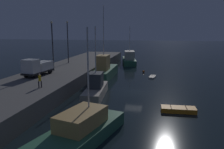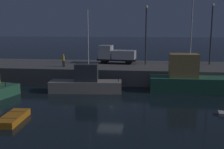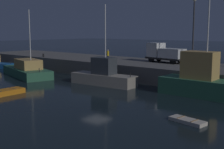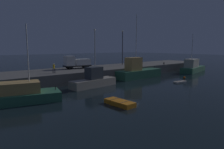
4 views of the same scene
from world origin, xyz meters
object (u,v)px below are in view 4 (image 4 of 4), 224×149
object	(u,v)px
fishing_boat_blue	(94,80)
lamp_post_west	(95,45)
fishing_trawler_green	(193,67)
dockworker	(54,68)
bollard_central	(164,63)
mooring_buoy_near	(184,78)
fishing_boat_orange	(138,71)
dinghy_orange_near	(180,82)
lamp_post_east	(122,45)
utility_truck	(76,62)
fishing_boat_white	(14,96)
rowboat_white_mid	(120,103)

from	to	relation	value
fishing_boat_blue	lamp_post_west	distance (m)	12.93
fishing_boat_blue	fishing_trawler_green	world-z (taller)	fishing_trawler_green
dockworker	bollard_central	bearing A→B (deg)	-3.19
fishing_trawler_green	mooring_buoy_near	xyz separation A→B (m)	(-12.03, -4.67, -1.04)
fishing_boat_orange	fishing_trawler_green	size ratio (longest dim) A/B	1.15
dinghy_orange_near	bollard_central	xyz separation A→B (m)	(10.58, 11.25, 2.21)
fishing_boat_orange	lamp_post_west	size ratio (longest dim) A/B	1.58
fishing_boat_blue	fishing_trawler_green	xyz separation A→B (m)	(31.39, -0.48, 0.15)
fishing_boat_blue	lamp_post_east	size ratio (longest dim) A/B	1.09
bollard_central	fishing_trawler_green	bearing A→B (deg)	-36.05
utility_truck	dockworker	bearing A→B (deg)	-148.92
fishing_trawler_green	utility_truck	bearing A→B (deg)	160.36
fishing_trawler_green	dinghy_orange_near	distance (m)	18.19
lamp_post_east	bollard_central	distance (m)	11.95
fishing_boat_white	dinghy_orange_near	distance (m)	27.74
rowboat_white_mid	utility_truck	world-z (taller)	utility_truck
fishing_boat_orange	lamp_post_west	bearing A→B (deg)	127.74
dinghy_orange_near	rowboat_white_mid	xyz separation A→B (m)	(-18.29, -3.48, 0.13)
fishing_boat_white	dinghy_orange_near	size ratio (longest dim) A/B	4.17
fishing_trawler_green	rowboat_white_mid	bearing A→B (deg)	-163.91
fishing_boat_white	mooring_buoy_near	xyz separation A→B (m)	(32.12, -3.07, -0.67)
fishing_boat_blue	mooring_buoy_near	distance (m)	20.06
fishing_boat_orange	dockworker	world-z (taller)	fishing_boat_orange
fishing_boat_white	fishing_trawler_green	xyz separation A→B (m)	(44.15, 1.61, 0.37)
fishing_boat_blue	dinghy_orange_near	xyz separation A→B (m)	(14.51, -7.14, -0.99)
lamp_post_west	utility_truck	xyz separation A→B (m)	(-4.37, 0.54, -3.56)
fishing_boat_white	mooring_buoy_near	bearing A→B (deg)	-5.46
mooring_buoy_near	dockworker	world-z (taller)	dockworker
rowboat_white_mid	bollard_central	xyz separation A→B (m)	(28.87, 14.73, 2.08)
dinghy_orange_near	bollard_central	world-z (taller)	bollard_central
fishing_trawler_green	dinghy_orange_near	world-z (taller)	fishing_trawler_green
fishing_boat_white	lamp_post_west	distance (m)	23.45
dinghy_orange_near	fishing_boat_white	bearing A→B (deg)	169.50
dockworker	bollard_central	size ratio (longest dim) A/B	3.22
utility_truck	dockworker	size ratio (longest dim) A/B	3.48
fishing_boat_white	lamp_post_east	xyz separation A→B (m)	(28.85, 12.47, 6.18)
fishing_boat_orange	rowboat_white_mid	world-z (taller)	fishing_boat_orange
fishing_boat_blue	dockworker	bearing A→B (deg)	127.06
dinghy_orange_near	utility_truck	bearing A→B (deg)	125.35
utility_truck	bollard_central	xyz separation A→B (m)	(22.63, -5.74, -1.04)
lamp_post_west	bollard_central	world-z (taller)	lamp_post_west
dinghy_orange_near	lamp_post_west	world-z (taller)	lamp_post_west
lamp_post_east	fishing_boat_orange	bearing A→B (deg)	-111.60
rowboat_white_mid	lamp_post_west	bearing A→B (deg)	61.96
fishing_boat_blue	bollard_central	size ratio (longest dim) A/B	17.82
dockworker	lamp_post_west	bearing A→B (deg)	17.66
mooring_buoy_near	fishing_boat_blue	bearing A→B (deg)	165.10
fishing_boat_blue	fishing_boat_orange	size ratio (longest dim) A/B	0.71
lamp_post_west	utility_truck	size ratio (longest dim) A/B	1.41
dinghy_orange_near	dockworker	size ratio (longest dim) A/B	1.59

